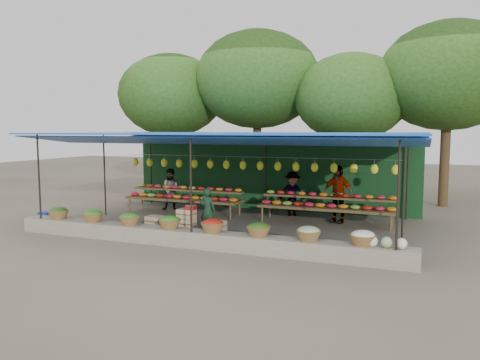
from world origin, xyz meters
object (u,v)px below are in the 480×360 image
at_px(blue_crate_front, 86,228).
at_px(blue_crate_back, 47,216).
at_px(weighing_scale, 191,207).
at_px(crate_counter, 186,226).
at_px(vendor_seated, 208,210).

bearing_deg(blue_crate_front, blue_crate_back, 145.51).
height_order(weighing_scale, blue_crate_back, weighing_scale).
xyz_separation_m(crate_counter, blue_crate_back, (-5.23, 0.42, -0.16)).
bearing_deg(blue_crate_back, vendor_seated, -18.12).
xyz_separation_m(weighing_scale, blue_crate_front, (-2.95, -0.68, -0.69)).
distance_m(vendor_seated, blue_crate_front, 3.44).
relative_size(crate_counter, blue_crate_front, 4.70).
distance_m(crate_counter, weighing_scale, 0.56).
bearing_deg(blue_crate_back, weighing_scale, -25.07).
height_order(weighing_scale, vendor_seated, vendor_seated).
xyz_separation_m(crate_counter, weighing_scale, (0.17, 0.00, 0.53)).
xyz_separation_m(blue_crate_front, blue_crate_back, (-2.45, 1.09, -0.01)).
bearing_deg(weighing_scale, blue_crate_back, 175.60).
bearing_deg(blue_crate_back, crate_counter, -25.21).
height_order(crate_counter, blue_crate_front, crate_counter).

